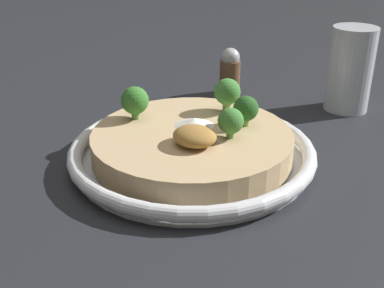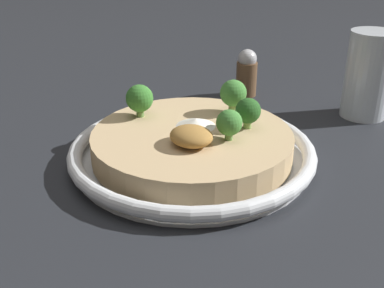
% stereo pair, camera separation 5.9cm
% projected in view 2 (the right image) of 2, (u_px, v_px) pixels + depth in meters
% --- Properties ---
extents(ground_plane, '(6.00, 6.00, 0.00)m').
position_uv_depth(ground_plane, '(192.00, 161.00, 0.60)').
color(ground_plane, '#23262B').
extents(risotto_bowl, '(0.30, 0.30, 0.04)m').
position_uv_depth(risotto_bowl, '(192.00, 148.00, 0.60)').
color(risotto_bowl, silver).
rests_on(risotto_bowl, ground_plane).
extents(cheese_sprinkle, '(0.05, 0.05, 0.01)m').
position_uv_depth(cheese_sprinkle, '(196.00, 122.00, 0.60)').
color(cheese_sprinkle, white).
rests_on(cheese_sprinkle, risotto_bowl).
extents(crispy_onion_garnish, '(0.05, 0.05, 0.02)m').
position_uv_depth(crispy_onion_garnish, '(191.00, 136.00, 0.55)').
color(crispy_onion_garnish, '#A37538').
rests_on(crispy_onion_garnish, risotto_bowl).
extents(broccoli_front_left, '(0.04, 0.04, 0.04)m').
position_uv_depth(broccoli_front_left, '(140.00, 99.00, 0.62)').
color(broccoli_front_left, '#668E47').
rests_on(broccoli_front_left, risotto_bowl).
extents(broccoli_right, '(0.03, 0.03, 0.04)m').
position_uv_depth(broccoli_right, '(229.00, 123.00, 0.56)').
color(broccoli_right, '#668E47').
rests_on(broccoli_right, risotto_bowl).
extents(broccoli_back_right, '(0.03, 0.03, 0.04)m').
position_uv_depth(broccoli_back_right, '(248.00, 111.00, 0.59)').
color(broccoli_back_right, '#84A856').
rests_on(broccoli_back_right, risotto_bowl).
extents(broccoli_back_left, '(0.04, 0.04, 0.04)m').
position_uv_depth(broccoli_back_left, '(233.00, 94.00, 0.63)').
color(broccoli_back_left, '#84A856').
rests_on(broccoli_back_left, risotto_bowl).
extents(drinking_glass, '(0.07, 0.07, 0.13)m').
position_uv_depth(drinking_glass, '(368.00, 75.00, 0.71)').
color(drinking_glass, silver).
rests_on(drinking_glass, ground_plane).
extents(pepper_shaker, '(0.03, 0.03, 0.08)m').
position_uv_depth(pepper_shaker, '(247.00, 73.00, 0.80)').
color(pepper_shaker, brown).
rests_on(pepper_shaker, ground_plane).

